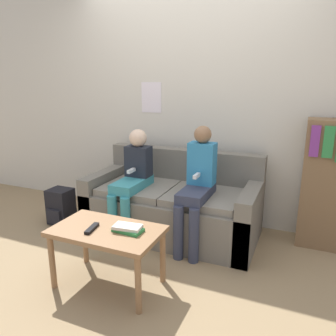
# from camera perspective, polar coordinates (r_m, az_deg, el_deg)

# --- Properties ---
(ground_plane) EXTENTS (10.00, 10.00, 0.00)m
(ground_plane) POSITION_cam_1_polar(r_m,az_deg,el_deg) (3.02, -2.99, -14.95)
(ground_plane) COLOR #937A56
(wall_back) EXTENTS (8.00, 0.07, 2.60)m
(wall_back) POSITION_cam_1_polar(r_m,az_deg,el_deg) (3.57, 4.12, 11.61)
(wall_back) COLOR beige
(wall_back) RESTS_ON ground_plane
(couch) EXTENTS (1.68, 0.81, 0.81)m
(couch) POSITION_cam_1_polar(r_m,az_deg,el_deg) (3.33, 0.92, -6.63)
(couch) COLOR #6B665B
(couch) RESTS_ON ground_plane
(coffee_table) EXTENTS (0.80, 0.47, 0.46)m
(coffee_table) POSITION_cam_1_polar(r_m,az_deg,el_deg) (2.50, -10.58, -11.67)
(coffee_table) COLOR #8E6642
(coffee_table) RESTS_ON ground_plane
(person_left) EXTENTS (0.24, 0.56, 1.05)m
(person_left) POSITION_cam_1_polar(r_m,az_deg,el_deg) (3.20, -6.22, -1.63)
(person_left) COLOR teal
(person_left) RESTS_ON ground_plane
(person_right) EXTENTS (0.24, 0.56, 1.12)m
(person_right) POSITION_cam_1_polar(r_m,az_deg,el_deg) (2.94, 5.12, -2.61)
(person_right) COLOR #33384C
(person_right) RESTS_ON ground_plane
(tv_remote) EXTENTS (0.07, 0.17, 0.02)m
(tv_remote) POSITION_cam_1_polar(r_m,az_deg,el_deg) (2.48, -13.12, -10.20)
(tv_remote) COLOR black
(tv_remote) RESTS_ON coffee_table
(book_stack) EXTENTS (0.22, 0.13, 0.05)m
(book_stack) POSITION_cam_1_polar(r_m,az_deg,el_deg) (2.40, -7.02, -10.41)
(book_stack) COLOR #2D8442
(book_stack) RESTS_ON coffee_table
(bookshelf) EXTENTS (0.46, 0.30, 1.18)m
(bookshelf) POSITION_cam_1_polar(r_m,az_deg,el_deg) (3.30, 26.17, -2.60)
(bookshelf) COLOR brown
(bookshelf) RESTS_ON ground_plane
(backpack) EXTENTS (0.24, 0.24, 0.38)m
(backpack) POSITION_cam_1_polar(r_m,az_deg,el_deg) (3.75, -18.18, -6.39)
(backpack) COLOR black
(backpack) RESTS_ON ground_plane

